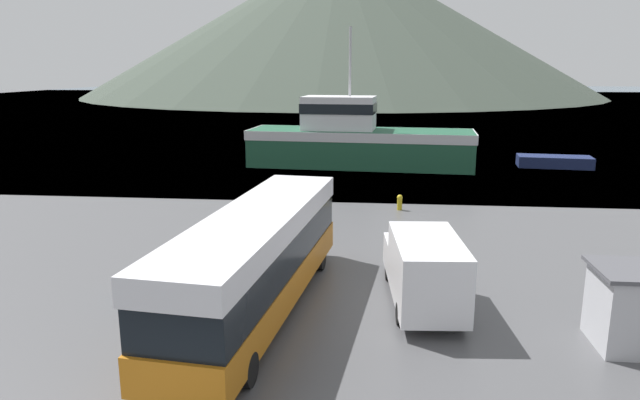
{
  "coord_description": "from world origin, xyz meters",
  "views": [
    {
      "loc": [
        4.65,
        -8.23,
        7.93
      ],
      "look_at": [
        2.12,
        17.25,
        2.0
      ],
      "focal_mm": 32.0,
      "sensor_mm": 36.0,
      "label": 1
    }
  ],
  "objects": [
    {
      "name": "water_surface",
      "position": [
        0.0,
        145.31,
        0.0
      ],
      "size": [
        240.0,
        240.0,
        0.0
      ],
      "primitive_type": "plane",
      "color": "#475B6B",
      "rests_on": "ground"
    },
    {
      "name": "hill_backdrop",
      "position": [
        -6.74,
        170.02,
        21.44
      ],
      "size": [
        149.96,
        149.96,
        42.89
      ],
      "primitive_type": "cone",
      "color": "#3D473D",
      "rests_on": "ground"
    },
    {
      "name": "tour_bus",
      "position": [
        0.89,
        9.22,
        1.93
      ],
      "size": [
        3.97,
        12.87,
        3.45
      ],
      "rotation": [
        0.0,
        0.0,
        -0.11
      ],
      "color": "#B26614",
      "rests_on": "ground"
    },
    {
      "name": "delivery_van",
      "position": [
        6.35,
        10.39,
        1.32
      ],
      "size": [
        2.6,
        6.46,
        2.51
      ],
      "rotation": [
        0.0,
        0.0,
        0.08
      ],
      "color": "silver",
      "rests_on": "ground"
    },
    {
      "name": "fishing_boat",
      "position": [
        3.04,
        38.75,
        2.21
      ],
      "size": [
        18.72,
        6.76,
        11.16
      ],
      "rotation": [
        0.0,
        0.0,
        4.63
      ],
      "color": "#1E5138",
      "rests_on": "water_surface"
    },
    {
      "name": "storage_bin",
      "position": [
        -2.93,
        9.77,
        0.51
      ],
      "size": [
        1.21,
        1.27,
        1.0
      ],
      "color": "teal",
      "rests_on": "ground"
    },
    {
      "name": "small_boat",
      "position": [
        19.24,
        39.71,
        0.46
      ],
      "size": [
        6.0,
        2.92,
        0.92
      ],
      "rotation": [
        0.0,
        0.0,
        1.46
      ],
      "color": "#19234C",
      "rests_on": "water_surface"
    },
    {
      "name": "mooring_bollard",
      "position": [
        6.06,
        23.81,
        0.49
      ],
      "size": [
        0.33,
        0.33,
        0.89
      ],
      "color": "#B29919",
      "rests_on": "ground"
    }
  ]
}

